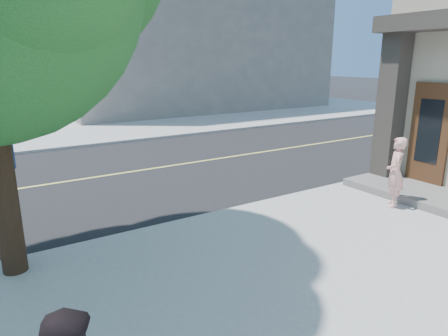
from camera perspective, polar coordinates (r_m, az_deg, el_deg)
sidewalk_ne at (r=31.69m, az=-7.74°, el=9.00°), size 29.00×25.00×0.12m
filler_ne at (r=32.40m, az=-7.75°, el=21.65°), size 18.00×16.00×14.00m
man_on_phone at (r=9.74m, az=23.27°, el=-0.58°), size 0.69×0.66×1.60m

